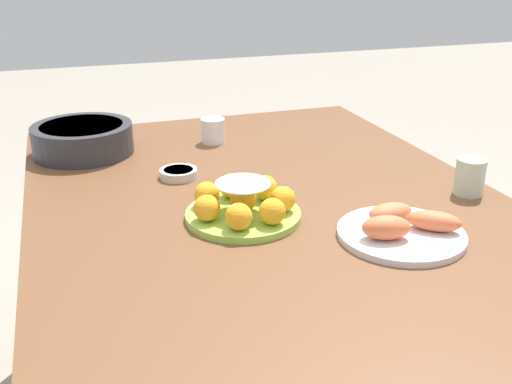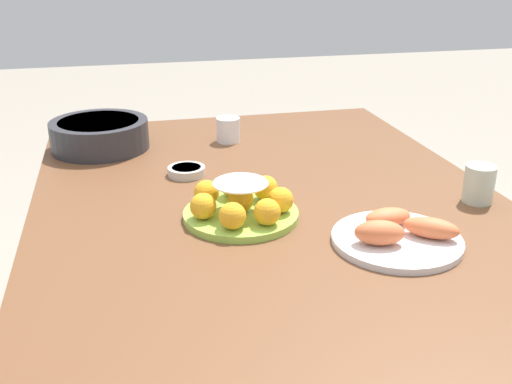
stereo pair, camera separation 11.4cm
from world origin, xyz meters
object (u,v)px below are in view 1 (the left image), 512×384
at_px(cup_near, 470,177).
at_px(sauce_bowl, 179,173).
at_px(cake_plate, 243,204).
at_px(serving_bowl, 83,138).
at_px(dining_table, 268,229).
at_px(seafood_platter, 402,229).
at_px(cup_far, 213,131).

bearing_deg(cup_near, sauce_bowl, 62.73).
distance_m(cake_plate, serving_bowl, 0.64).
relative_size(cake_plate, sauce_bowl, 2.60).
bearing_deg(cake_plate, cup_near, -93.78).
height_order(cake_plate, sauce_bowl, cake_plate).
distance_m(dining_table, seafood_platter, 0.35).
height_order(serving_bowl, sauce_bowl, serving_bowl).
xyz_separation_m(serving_bowl, cup_far, (-0.02, -0.38, -0.01)).
distance_m(serving_bowl, sauce_bowl, 0.35).
relative_size(sauce_bowl, cup_near, 1.10).
bearing_deg(cup_far, seafood_platter, -164.59).
relative_size(dining_table, sauce_bowl, 15.35).
bearing_deg(cake_plate, seafood_platter, -123.79).
xyz_separation_m(serving_bowl, cup_near, (-0.61, -0.86, -0.00)).
bearing_deg(serving_bowl, cup_near, -125.25).
height_order(serving_bowl, cup_far, serving_bowl).
relative_size(dining_table, cake_plate, 5.90).
relative_size(cake_plate, cup_near, 2.88).
relative_size(serving_bowl, seafood_platter, 1.08).
height_order(serving_bowl, cup_near, cup_near).
bearing_deg(dining_table, seafood_platter, -145.04).
bearing_deg(cake_plate, dining_table, -45.39).
relative_size(serving_bowl, sauce_bowl, 2.90).
bearing_deg(cup_far, serving_bowl, 87.47).
bearing_deg(serving_bowl, dining_table, -140.99).
xyz_separation_m(sauce_bowl, seafood_platter, (-0.48, -0.36, 0.01)).
bearing_deg(serving_bowl, seafood_platter, -142.41).
relative_size(dining_table, cup_near, 16.96).
distance_m(cake_plate, sauce_bowl, 0.30).
relative_size(cake_plate, serving_bowl, 0.90).
relative_size(seafood_platter, cup_far, 3.54).
xyz_separation_m(seafood_platter, cup_far, (0.74, 0.20, 0.02)).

